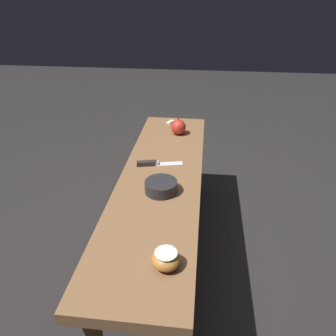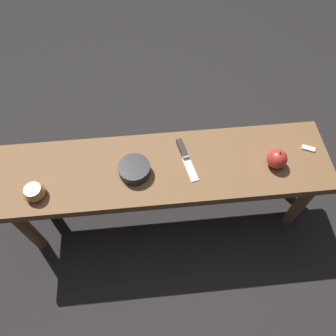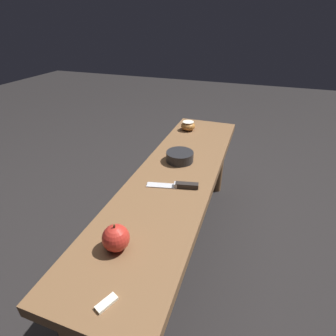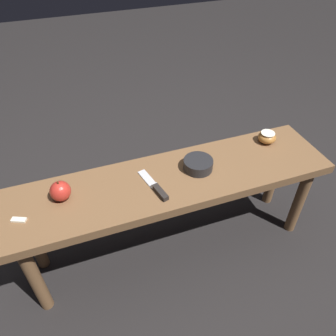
{
  "view_description": "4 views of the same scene",
  "coord_description": "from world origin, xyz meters",
  "px_view_note": "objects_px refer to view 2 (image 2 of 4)",
  "views": [
    {
      "loc": [
        1.15,
        0.16,
        1.15
      ],
      "look_at": [
        -0.01,
        0.03,
        0.49
      ],
      "focal_mm": 35.0,
      "sensor_mm": 36.0,
      "label": 1
    },
    {
      "loc": [
        0.05,
        0.68,
        1.57
      ],
      "look_at": [
        -0.01,
        0.03,
        0.49
      ],
      "focal_mm": 35.0,
      "sensor_mm": 36.0,
      "label": 2
    },
    {
      "loc": [
        -0.9,
        -0.28,
        1.04
      ],
      "look_at": [
        -0.01,
        0.03,
        0.49
      ],
      "focal_mm": 28.0,
      "sensor_mm": 36.0,
      "label": 3
    },
    {
      "loc": [
        -0.36,
        -0.92,
        1.37
      ],
      "look_at": [
        -0.01,
        0.03,
        0.49
      ],
      "focal_mm": 35.0,
      "sensor_mm": 36.0,
      "label": 4
    }
  ],
  "objects_px": {
    "wooden_bench": "(164,175)",
    "knife": "(184,154)",
    "bowl": "(134,169)",
    "apple_cut": "(34,192)",
    "apple_whole": "(277,159)"
  },
  "relations": [
    {
      "from": "wooden_bench",
      "to": "knife",
      "type": "bearing_deg",
      "value": -152.49
    },
    {
      "from": "apple_whole",
      "to": "apple_cut",
      "type": "bearing_deg",
      "value": 2.97
    },
    {
      "from": "knife",
      "to": "bowl",
      "type": "height_order",
      "value": "bowl"
    },
    {
      "from": "apple_whole",
      "to": "bowl",
      "type": "distance_m",
      "value": 0.56
    },
    {
      "from": "knife",
      "to": "apple_whole",
      "type": "distance_m",
      "value": 0.36
    },
    {
      "from": "apple_whole",
      "to": "apple_cut",
      "type": "relative_size",
      "value": 1.08
    },
    {
      "from": "bowl",
      "to": "wooden_bench",
      "type": "bearing_deg",
      "value": -171.6
    },
    {
      "from": "wooden_bench",
      "to": "knife",
      "type": "height_order",
      "value": "knife"
    },
    {
      "from": "wooden_bench",
      "to": "apple_cut",
      "type": "distance_m",
      "value": 0.51
    },
    {
      "from": "wooden_bench",
      "to": "knife",
      "type": "distance_m",
      "value": 0.12
    },
    {
      "from": "wooden_bench",
      "to": "bowl",
      "type": "bearing_deg",
      "value": 8.4
    },
    {
      "from": "knife",
      "to": "apple_whole",
      "type": "relative_size",
      "value": 2.3
    },
    {
      "from": "wooden_bench",
      "to": "bowl",
      "type": "height_order",
      "value": "bowl"
    },
    {
      "from": "apple_cut",
      "to": "knife",
      "type": "bearing_deg",
      "value": -167.55
    },
    {
      "from": "wooden_bench",
      "to": "bowl",
      "type": "distance_m",
      "value": 0.15
    }
  ]
}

